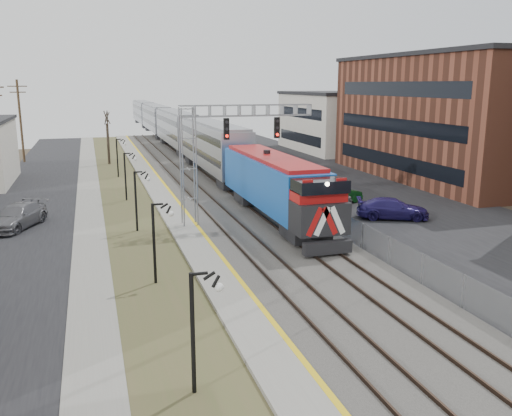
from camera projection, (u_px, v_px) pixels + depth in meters
name	position (u px, v px, depth m)	size (l,w,h in m)	color
street_west	(26.00, 215.00, 39.96)	(7.00, 120.00, 0.04)	black
sidewalk	(89.00, 211.00, 41.25)	(2.00, 120.00, 0.08)	gray
grass_median	(129.00, 208.00, 42.11)	(4.00, 120.00, 0.06)	#494E29
platform	(168.00, 205.00, 42.95)	(2.00, 120.00, 0.24)	gray
ballast_bed	(229.00, 201.00, 44.39)	(8.00, 120.00, 0.20)	#595651
parking_lot	(361.00, 193.00, 47.84)	(16.00, 120.00, 0.04)	black
platform_edge	(179.00, 202.00, 43.17)	(0.24, 120.00, 0.01)	gold
track_near	(205.00, 200.00, 43.77)	(1.58, 120.00, 0.15)	#2D2119
track_far	(247.00, 198.00, 44.78)	(1.58, 120.00, 0.15)	#2D2119
train	(173.00, 128.00, 81.30)	(3.00, 108.65, 5.33)	#1554B1
signal_gantry	(214.00, 144.00, 35.83)	(9.00, 1.07, 8.15)	gray
lampposts	(153.00, 243.00, 26.10)	(0.14, 62.14, 4.00)	black
fence	(277.00, 190.00, 45.43)	(0.04, 120.00, 1.60)	gray
bare_trees	(12.00, 172.00, 42.68)	(12.30, 42.30, 5.95)	#382D23
car_lot_d	(393.00, 209.00, 38.72)	(2.06, 5.07, 1.47)	navy
car_lot_e	(323.00, 198.00, 42.08)	(1.90, 4.72, 1.61)	gray
car_lot_f	(339.00, 195.00, 43.59)	(1.50, 4.30, 1.42)	#0C3D14
car_street_b	(17.00, 217.00, 36.27)	(2.18, 5.36, 1.55)	slate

